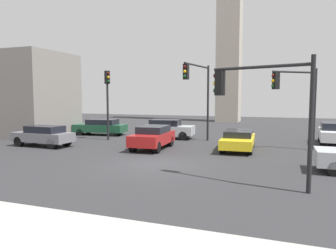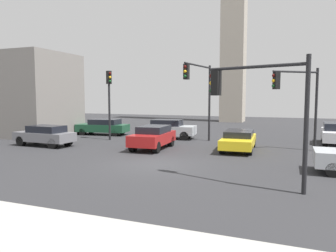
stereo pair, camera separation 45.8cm
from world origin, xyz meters
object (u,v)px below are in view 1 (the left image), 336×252
at_px(traffic_light_1, 296,92).
at_px(traffic_light_4, 198,86).
at_px(car_6, 167,129).
at_px(car_0, 153,137).
at_px(car_3, 334,133).
at_px(car_4, 43,135).
at_px(traffic_light_3, 108,92).
at_px(car_1, 101,127).
at_px(car_2, 238,139).
at_px(traffic_light_2, 260,96).

height_order(traffic_light_1, traffic_light_4, traffic_light_4).
bearing_deg(traffic_light_1, car_6, -55.99).
height_order(car_0, car_3, car_3).
xyz_separation_m(car_4, car_6, (6.48, 6.80, 0.06)).
height_order(traffic_light_3, car_1, traffic_light_3).
distance_m(traffic_light_1, car_2, 4.49).
distance_m(traffic_light_1, car_4, 16.63).
relative_size(car_1, car_2, 0.98).
relative_size(car_0, car_6, 0.99).
bearing_deg(traffic_light_4, car_3, 116.37).
xyz_separation_m(car_3, car_6, (-12.25, -1.09, -0.01)).
height_order(car_0, car_6, car_6).
distance_m(traffic_light_1, car_6, 10.37).
height_order(traffic_light_1, car_1, traffic_light_1).
height_order(traffic_light_2, traffic_light_3, traffic_light_3).
distance_m(traffic_light_3, car_3, 16.89).
distance_m(car_0, car_1, 9.18).
bearing_deg(car_0, car_1, -130.37).
relative_size(traffic_light_4, car_2, 1.20).
distance_m(traffic_light_2, car_1, 19.00).
bearing_deg(traffic_light_3, car_0, 2.62).
distance_m(traffic_light_3, car_6, 5.53).
bearing_deg(traffic_light_1, car_1, -50.04).
height_order(traffic_light_1, traffic_light_2, traffic_light_1).
height_order(traffic_light_3, car_0, traffic_light_3).
relative_size(car_3, car_6, 1.09).
xyz_separation_m(traffic_light_4, car_4, (-9.55, -4.81, -3.40)).
bearing_deg(car_1, car_2, 155.92).
height_order(traffic_light_3, car_6, traffic_light_3).
bearing_deg(car_4, traffic_light_1, -164.35).
bearing_deg(car_6, traffic_light_1, -23.51).
xyz_separation_m(car_1, car_4, (-0.09, -7.12, 0.02)).
relative_size(car_2, car_6, 1.11).
relative_size(car_4, car_6, 0.99).
height_order(traffic_light_1, car_2, traffic_light_1).
bearing_deg(car_6, traffic_light_3, -153.97).
height_order(traffic_light_4, car_3, traffic_light_4).
bearing_deg(car_3, car_0, -57.89).
bearing_deg(traffic_light_2, car_6, -38.43).
relative_size(traffic_light_2, traffic_light_4, 0.83).
bearing_deg(traffic_light_4, car_2, 68.35).
distance_m(car_0, car_4, 7.56).
height_order(traffic_light_4, car_6, traffic_light_4).
height_order(car_4, car_6, car_6).
bearing_deg(car_3, car_1, -84.72).
relative_size(car_0, car_2, 0.89).
distance_m(traffic_light_2, traffic_light_4, 11.00).
xyz_separation_m(traffic_light_2, traffic_light_3, (-12.03, 9.34, 0.33)).
bearing_deg(traffic_light_3, traffic_light_2, -5.68).
xyz_separation_m(car_0, car_3, (11.33, 6.34, 0.02)).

